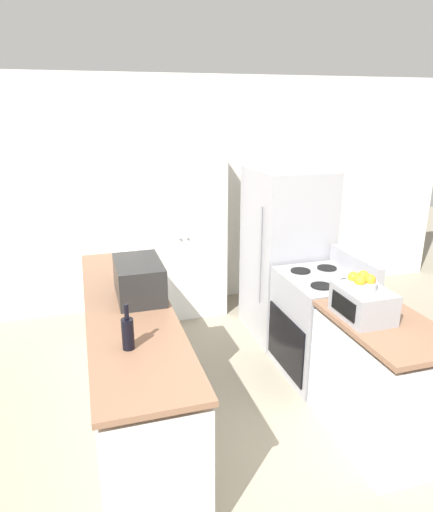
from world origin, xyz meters
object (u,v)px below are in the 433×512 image
at_px(microwave, 139,279).
at_px(toaster_oven, 363,303).
at_px(refrigerator, 285,254).
at_px(pantry_cabinet, 178,232).
at_px(stove, 320,325).
at_px(wine_bottle, 128,333).
at_px(fruit_bowl, 361,282).

height_order(microwave, toaster_oven, microwave).
bearing_deg(refrigerator, pantry_cabinet, 139.45).
distance_m(stove, microwave, 1.64).
relative_size(pantry_cabinet, microwave, 3.53).
xyz_separation_m(refrigerator, microwave, (-1.56, -0.78, 0.19)).
distance_m(stove, wine_bottle, 1.93).
bearing_deg(refrigerator, toaster_oven, -96.10).
xyz_separation_m(wine_bottle, fruit_bowl, (1.54, -0.01, 0.15)).
xyz_separation_m(wine_bottle, toaster_oven, (1.56, -0.03, 0.00)).
bearing_deg(fruit_bowl, microwave, 150.66).
distance_m(stove, fruit_bowl, 1.03).
relative_size(refrigerator, microwave, 3.16).
bearing_deg(toaster_oven, pantry_cabinet, 107.71).
height_order(pantry_cabinet, refrigerator, pantry_cabinet).
relative_size(pantry_cabinet, fruit_bowl, 9.40).
height_order(toaster_oven, fruit_bowl, fruit_bowl).
distance_m(pantry_cabinet, wine_bottle, 2.47).
bearing_deg(stove, pantry_cabinet, 119.25).
xyz_separation_m(pantry_cabinet, microwave, (-0.63, -1.58, 0.09)).
distance_m(refrigerator, fruit_bowl, 1.60).
height_order(wine_bottle, toaster_oven, wine_bottle).
xyz_separation_m(stove, refrigerator, (0.02, 0.82, 0.39)).
height_order(refrigerator, wine_bottle, refrigerator).
xyz_separation_m(pantry_cabinet, refrigerator, (0.92, -0.79, -0.10)).
distance_m(refrigerator, microwave, 1.75).
xyz_separation_m(stove, wine_bottle, (-1.70, -0.72, 0.55)).
relative_size(pantry_cabinet, refrigerator, 1.12).
height_order(pantry_cabinet, toaster_oven, pantry_cabinet).
height_order(stove, refrigerator, refrigerator).
relative_size(pantry_cabinet, toaster_oven, 4.84).
xyz_separation_m(refrigerator, fruit_bowl, (-0.19, -1.56, 0.31)).
xyz_separation_m(microwave, toaster_oven, (1.39, -0.79, -0.03)).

